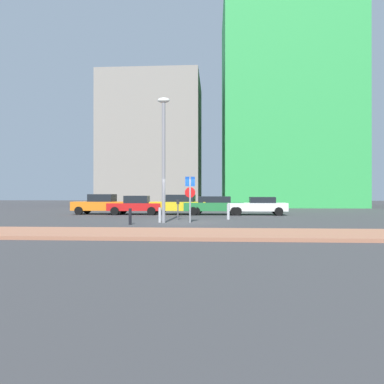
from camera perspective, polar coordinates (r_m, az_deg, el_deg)
The scene contains 15 objects.
ground_plane at distance 21.03m, azimuth -1.30°, elevation -4.81°, with size 120.00×120.00×0.00m, color #38383A.
sidewalk_brick at distance 14.63m, azimuth -3.44°, elevation -6.58°, with size 40.00×3.53×0.14m, color #9E664C.
parked_car_orange at distance 29.71m, azimuth -14.09°, elevation -1.89°, with size 4.55×2.01×1.61m.
parked_car_red at distance 28.86m, azimuth -8.92°, elevation -2.04°, with size 4.22×2.09×1.49m.
parked_car_yellow at distance 28.54m, azimuth -2.04°, elevation -1.95°, with size 4.49×2.16×1.57m.
parked_car_green at distance 28.21m, azimuth 3.44°, elevation -2.06°, with size 4.64×1.98×1.44m.
parked_car_white at distance 28.35m, azimuth 10.41°, elevation -2.13°, with size 4.55×1.99×1.40m.
parking_sign_post at distance 20.60m, azimuth -0.31°, elevation -0.24°, with size 0.60×0.13×2.67m.
parking_meter at distance 22.88m, azimuth -2.24°, elevation -2.32°, with size 0.18×0.14×1.29m.
street_lamp at distance 20.76m, azimuth -4.51°, elevation 6.74°, with size 0.70×0.36×7.15m.
traffic_bollard_near at distance 20.92m, azimuth -5.09°, elevation -3.65°, with size 0.17×0.17×0.86m, color #B7B7BC.
traffic_bollard_mid at distance 23.28m, azimuth 5.76°, elevation -3.10°, with size 0.18×0.18×1.02m, color #B7B7BC.
traffic_bollard_far at distance 19.70m, azimuth -9.75°, elevation -3.84°, with size 0.16×0.16×0.88m, color black.
building_colorful_midrise at distance 51.13m, azimuth 14.21°, elevation 13.27°, with size 16.00×16.61×27.15m, color green.
building_under_construction at distance 49.08m, azimuth -6.12°, elevation 7.67°, with size 12.52×11.43×16.76m, color gray.
Camera 1 is at (1.76, -20.88, 1.71)m, focal length 33.74 mm.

